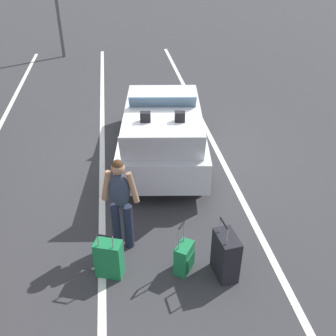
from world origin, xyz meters
name	(u,v)px	position (x,y,z in m)	size (l,w,h in m)	color
ground_plane	(163,154)	(0.00, 0.00, 0.00)	(80.00, 80.00, 0.00)	#333335
lot_line_near	(217,150)	(0.00, -1.30, 0.00)	(18.00, 0.12, 0.01)	silver
lot_line_mid	(102,159)	(0.00, 1.40, 0.00)	(18.00, 0.12, 0.01)	silver
convertible_car	(163,128)	(0.20, -0.03, 0.59)	(4.33, 2.28, 1.53)	silver
suitcase_large_black	(226,255)	(-3.75, -0.45, 0.37)	(0.51, 0.35, 1.02)	black
suitcase_medium_bright	(109,259)	(-3.50, 1.27, 0.31)	(0.36, 0.46, 0.84)	#19723F
suitcase_small_carryon	(184,258)	(-3.59, 0.14, 0.25)	(0.39, 0.36, 0.89)	#19723F
traveler_person	(121,200)	(-2.91, 1.04, 0.93)	(0.30, 0.60, 1.65)	#1E2338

